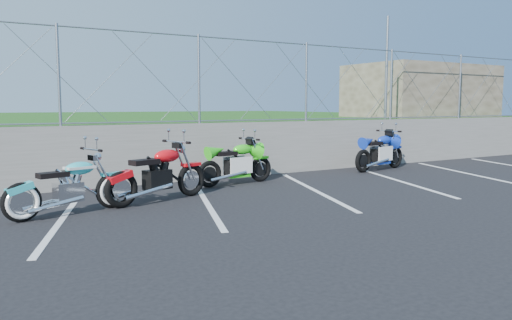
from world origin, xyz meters
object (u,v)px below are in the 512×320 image
cruiser_turquoise (71,189)px  sportbike_blue (380,153)px  sportbike_green (237,165)px  naked_orange (160,176)px

cruiser_turquoise → sportbike_blue: (8.05, 1.50, 0.04)m
sportbike_blue → cruiser_turquoise: bearing=-179.8°
sportbike_green → cruiser_turquoise: bearing=-167.0°
naked_orange → sportbike_blue: size_ratio=1.04×
sportbike_blue → naked_orange: bearing=180.0°
naked_orange → sportbike_blue: bearing=-6.6°
sportbike_green → sportbike_blue: size_ratio=0.96×
naked_orange → sportbike_blue: (6.49, 1.19, -0.01)m
cruiser_turquoise → naked_orange: 1.59m
naked_orange → sportbike_blue: 6.60m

